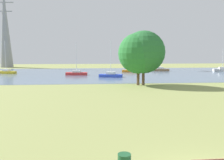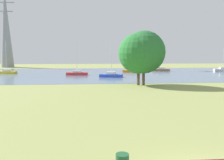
# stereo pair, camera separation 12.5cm
# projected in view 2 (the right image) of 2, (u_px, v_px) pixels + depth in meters

# --- Properties ---
(ground_plane) EXTENTS (160.00, 160.00, 0.00)m
(ground_plane) POSITION_uv_depth(u_px,v_px,m) (127.00, 92.00, 30.77)
(ground_plane) COLOR #8C9351
(water_surface) EXTENTS (140.00, 40.00, 0.02)m
(water_surface) POSITION_uv_depth(u_px,v_px,m) (110.00, 73.00, 58.49)
(water_surface) COLOR slate
(water_surface) RESTS_ON ground
(sailboat_orange) EXTENTS (5.00, 2.37, 5.37)m
(sailboat_orange) POSITION_uv_depth(u_px,v_px,m) (132.00, 71.00, 61.95)
(sailboat_orange) COLOR orange
(sailboat_orange) RESTS_ON water_surface
(sailboat_red) EXTENTS (4.91, 1.89, 7.52)m
(sailboat_red) POSITION_uv_depth(u_px,v_px,m) (77.00, 73.00, 53.94)
(sailboat_red) COLOR red
(sailboat_red) RESTS_ON water_surface
(sailboat_yellow) EXTENTS (5.03, 2.86, 7.91)m
(sailboat_yellow) POSITION_uv_depth(u_px,v_px,m) (7.00, 72.00, 57.79)
(sailboat_yellow) COLOR yellow
(sailboat_yellow) RESTS_ON water_surface
(sailboat_brown) EXTENTS (5.01, 2.55, 6.59)m
(sailboat_brown) POSITION_uv_depth(u_px,v_px,m) (161.00, 69.00, 66.04)
(sailboat_brown) COLOR brown
(sailboat_brown) RESTS_ON water_surface
(sailboat_blue) EXTENTS (5.02, 2.61, 7.46)m
(sailboat_blue) POSITION_uv_depth(u_px,v_px,m) (111.00, 75.00, 49.24)
(sailboat_blue) COLOR blue
(sailboat_blue) RESTS_ON water_surface
(sailboat_white) EXTENTS (4.96, 2.14, 6.20)m
(sailboat_white) POSITION_uv_depth(u_px,v_px,m) (223.00, 69.00, 65.96)
(sailboat_white) COLOR white
(sailboat_white) RESTS_ON water_surface
(tree_east_near) EXTENTS (6.31, 6.31, 8.11)m
(tree_east_near) POSITION_uv_depth(u_px,v_px,m) (139.00, 53.00, 36.65)
(tree_east_near) COLOR brown
(tree_east_near) RESTS_ON ground
(tree_west_near) EXTENTS (6.62, 6.62, 8.45)m
(tree_west_near) POSITION_uv_depth(u_px,v_px,m) (144.00, 52.00, 36.77)
(tree_west_near) COLOR brown
(tree_west_near) RESTS_ON ground
(electricity_pylon) EXTENTS (6.40, 4.40, 27.91)m
(electricity_pylon) POSITION_uv_depth(u_px,v_px,m) (6.00, 27.00, 82.57)
(electricity_pylon) COLOR gray
(electricity_pylon) RESTS_ON ground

